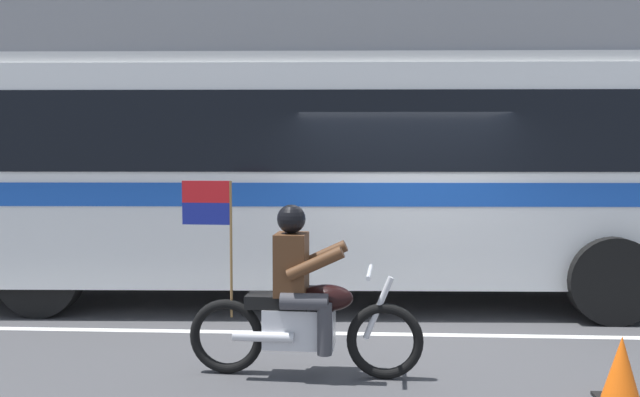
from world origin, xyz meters
The scene contains 8 objects.
ground_plane centered at (0.00, 0.00, 0.00)m, with size 60.00×60.00×0.00m, color #3D3D3F.
sidewalk_curb centered at (0.00, 5.10, 0.07)m, with size 28.00×3.80×0.15m, color gray.
lane_center_stripe centered at (0.00, -0.60, 0.00)m, with size 26.60×0.14×0.01m, color silver.
office_building_facade centered at (0.00, 7.39, 4.89)m, with size 28.00×0.89×9.77m.
transit_bus centered at (-0.81, 1.19, 1.88)m, with size 11.89×3.03×3.22m.
motorcycle_with_rider centered at (-1.05, -2.07, 0.67)m, with size 2.19×0.64×1.78m.
fire_hydrant centered at (3.29, 3.68, 0.52)m, with size 0.22×0.30×0.75m.
traffic_cone centered at (1.59, -2.59, 0.26)m, with size 0.36×0.36×0.55m.
Camera 1 is at (-0.54, -8.23, 2.05)m, focal length 38.88 mm.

